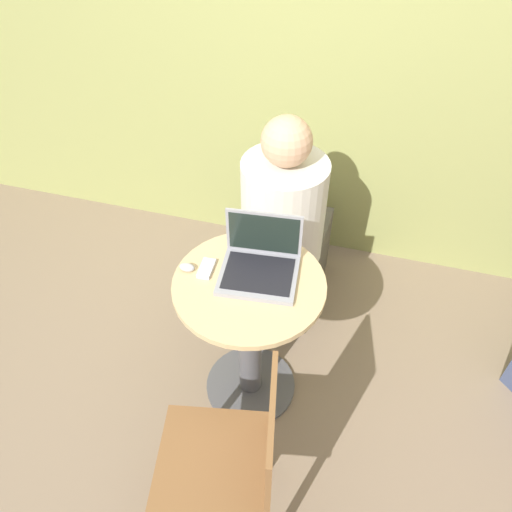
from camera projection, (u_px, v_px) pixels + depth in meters
ground_plane at (251, 386)px, 2.44m from camera, size 12.00×12.00×0.00m
back_wall at (316, 29)px, 2.31m from camera, size 7.00×0.05×2.60m
round_table at (250, 327)px, 2.12m from camera, size 0.60×0.60×0.74m
laptop at (260, 263)px, 1.94m from camera, size 0.32×0.29×0.22m
cell_phone at (206, 268)px, 1.96m from camera, size 0.06×0.11×0.02m
computer_mouse at (187, 267)px, 1.96m from camera, size 0.06×0.04×0.03m
chair_empty at (233, 463)px, 1.71m from camera, size 0.47×0.47×0.87m
person_seated at (285, 236)px, 2.51m from camera, size 0.40×0.61×1.17m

